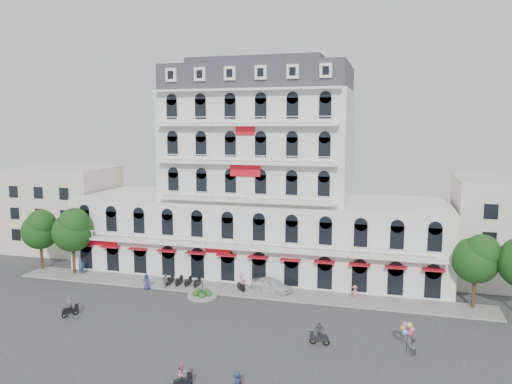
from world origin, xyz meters
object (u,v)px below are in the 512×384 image
object	(u,v)px
rider_west	(70,307)
parked_car	(272,285)
rider_center	(241,282)
balloon_vendor	(410,338)
rider_southwest	(182,377)
rider_northeast	(320,334)

from	to	relation	value
rider_west	parked_car	bearing A→B (deg)	-25.96
parked_car	rider_west	distance (m)	20.52
rider_center	balloon_vendor	xyz separation A→B (m)	(17.24, -10.71, 0.22)
rider_west	balloon_vendor	xyz separation A→B (m)	(30.77, 0.32, 0.40)
balloon_vendor	parked_car	bearing A→B (deg)	140.57
rider_west	rider_southwest	distance (m)	18.33
rider_southwest	rider_center	distance (m)	20.66
rider_southwest	rider_northeast	distance (m)	12.53
parked_car	rider_northeast	world-z (taller)	rider_northeast
rider_center	rider_west	bearing A→B (deg)	-90.16
parked_car	rider_northeast	bearing A→B (deg)	-126.81
parked_car	rider_northeast	size ratio (longest dim) A/B	2.36
rider_southwest	rider_center	size ratio (longest dim) A/B	0.94
parked_car	balloon_vendor	size ratio (longest dim) A/B	1.93
rider_northeast	balloon_vendor	size ratio (longest dim) A/B	0.82
parked_car	rider_center	xyz separation A→B (m)	(-3.24, -0.80, 0.29)
balloon_vendor	rider_west	bearing A→B (deg)	-179.41
parked_car	balloon_vendor	world-z (taller)	balloon_vendor
rider_northeast	parked_car	bearing A→B (deg)	-59.06
rider_west	rider_southwest	world-z (taller)	rider_west
parked_car	rider_southwest	size ratio (longest dim) A/B	2.40
rider_west	balloon_vendor	size ratio (longest dim) A/B	0.85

